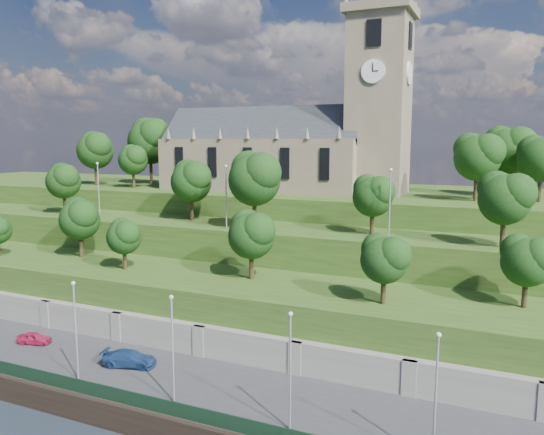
% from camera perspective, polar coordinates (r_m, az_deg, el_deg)
% --- Properties ---
extents(ground, '(320.00, 320.00, 0.00)m').
position_cam_1_polar(ground, '(49.43, -20.33, -19.65)').
color(ground, black).
rests_on(ground, ground).
extents(promenade, '(160.00, 12.00, 2.00)m').
position_cam_1_polar(promenade, '(52.96, -15.68, -16.28)').
color(promenade, '#2D2D30').
rests_on(promenade, ground).
extents(quay_wall, '(160.00, 0.50, 2.20)m').
position_cam_1_polar(quay_wall, '(48.91, -20.44, -18.53)').
color(quay_wall, black).
rests_on(quay_wall, ground).
extents(fence, '(160.00, 0.10, 1.20)m').
position_cam_1_polar(fence, '(48.68, -19.97, -16.68)').
color(fence, black).
rests_on(fence, promenade).
extents(retaining_wall, '(160.00, 2.10, 5.00)m').
position_cam_1_polar(retaining_wall, '(56.71, -11.81, -12.81)').
color(retaining_wall, slate).
rests_on(retaining_wall, ground).
extents(embankment_lower, '(160.00, 12.00, 8.00)m').
position_cam_1_polar(embankment_lower, '(60.90, -8.50, -9.74)').
color(embankment_lower, '#294416').
rests_on(embankment_lower, ground).
extents(embankment_upper, '(160.00, 10.00, 12.00)m').
position_cam_1_polar(embankment_upper, '(69.51, -3.66, -5.68)').
color(embankment_upper, '#294416').
rests_on(embankment_upper, ground).
extents(hilltop, '(160.00, 32.00, 15.00)m').
position_cam_1_polar(hilltop, '(87.94, 2.68, -1.71)').
color(hilltop, '#294416').
rests_on(hilltop, ground).
extents(church, '(38.60, 12.35, 27.60)m').
position_cam_1_polar(church, '(82.59, 2.24, 8.12)').
color(church, '#6D5E4C').
rests_on(church, hilltop).
extents(trees_lower, '(65.68, 8.71, 7.60)m').
position_cam_1_polar(trees_lower, '(57.92, -6.37, -1.81)').
color(trees_lower, black).
rests_on(trees_lower, embankment_lower).
extents(trees_upper, '(65.26, 8.96, 9.55)m').
position_cam_1_polar(trees_upper, '(65.62, -2.10, 3.82)').
color(trees_upper, black).
rests_on(trees_upper, embankment_upper).
extents(trees_hilltop, '(76.60, 15.68, 11.90)m').
position_cam_1_polar(trees_hilltop, '(83.59, -0.17, 7.61)').
color(trees_hilltop, black).
rests_on(trees_hilltop, hilltop).
extents(lamp_posts_promenade, '(60.36, 0.36, 8.86)m').
position_cam_1_polar(lamp_posts_promenade, '(49.62, -20.39, -10.69)').
color(lamp_posts_promenade, '#B2B2B7').
rests_on(lamp_posts_promenade, promenade).
extents(lamp_posts_upper, '(40.36, 0.36, 7.83)m').
position_cam_1_polar(lamp_posts_upper, '(65.12, -4.96, 2.77)').
color(lamp_posts_upper, '#B2B2B7').
rests_on(lamp_posts_upper, embankment_upper).
extents(car_left, '(3.71, 2.27, 1.18)m').
position_cam_1_polar(car_left, '(61.03, -24.19, -11.75)').
color(car_left, '#AE1D43').
rests_on(car_left, promenade).
extents(car_right, '(5.40, 3.34, 1.46)m').
position_cam_1_polar(car_right, '(52.48, -15.09, -14.43)').
color(car_right, navy).
rests_on(car_right, promenade).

